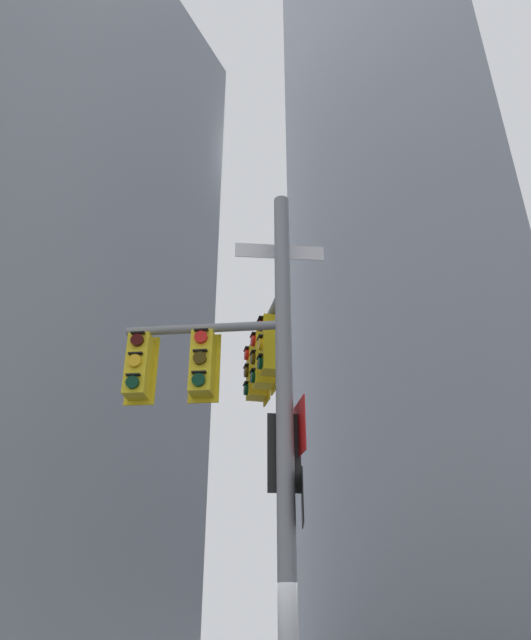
% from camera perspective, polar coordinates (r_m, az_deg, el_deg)
% --- Properties ---
extents(building_mid_block, '(12.82, 12.82, 54.83)m').
position_cam_1_polar(building_mid_block, '(41.77, 13.98, 10.91)').
color(building_mid_block, '#9399A3').
rests_on(building_mid_block, ground).
extents(signal_pole_assembly, '(2.91, 2.97, 8.63)m').
position_cam_1_polar(signal_pole_assembly, '(9.12, -1.01, -7.91)').
color(signal_pole_assembly, gray).
rests_on(signal_pole_assembly, ground).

